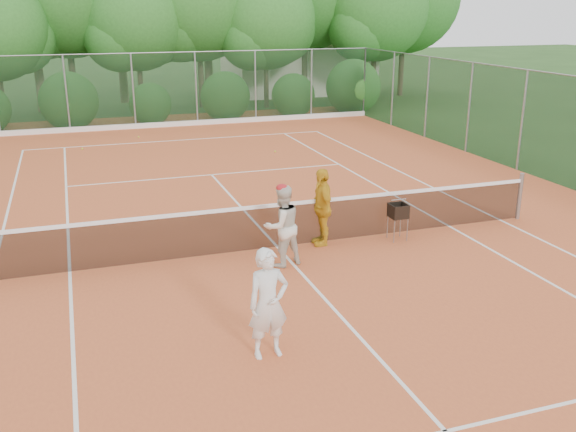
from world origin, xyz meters
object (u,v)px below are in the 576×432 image
object	(u,v)px
player_white	(268,304)
ball_hopper	(398,212)
player_yellow	(322,207)
player_center_grp	(282,226)

from	to	relation	value
player_white	ball_hopper	xyz separation A→B (m)	(4.02, 3.70, -0.18)
ball_hopper	player_yellow	bearing A→B (deg)	151.33
player_white	player_yellow	world-z (taller)	player_yellow
player_white	player_center_grp	bearing A→B (deg)	64.55
player_center_grp	ball_hopper	bearing A→B (deg)	11.19
player_white	ball_hopper	distance (m)	5.47
player_yellow	player_white	bearing A→B (deg)	-26.55
player_yellow	ball_hopper	size ratio (longest dim) A/B	2.05
player_center_grp	player_yellow	world-z (taller)	player_yellow
player_white	player_center_grp	distance (m)	3.39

